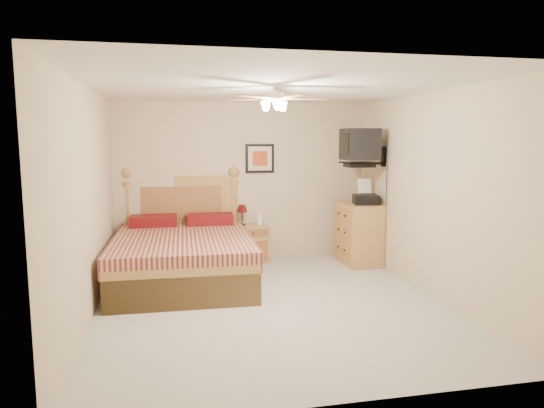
{
  "coord_description": "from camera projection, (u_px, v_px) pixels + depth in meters",
  "views": [
    {
      "loc": [
        -1.12,
        -5.4,
        1.92
      ],
      "look_at": [
        0.19,
        0.9,
        1.06
      ],
      "focal_mm": 32.0,
      "sensor_mm": 36.0,
      "label": 1
    }
  ],
  "objects": [
    {
      "name": "floor",
      "position": [
        272.0,
        303.0,
        5.72
      ],
      "size": [
        4.5,
        4.5,
        0.0
      ],
      "primitive_type": "plane",
      "color": "#A9A398",
      "rests_on": "ground"
    },
    {
      "name": "ceiling",
      "position": [
        271.0,
        87.0,
        5.39
      ],
      "size": [
        4.0,
        4.5,
        0.04
      ],
      "primitive_type": "cube",
      "color": "white",
      "rests_on": "ground"
    },
    {
      "name": "wall_back",
      "position": [
        243.0,
        182.0,
        7.74
      ],
      "size": [
        4.0,
        0.04,
        2.5
      ],
      "primitive_type": "cube",
      "color": "#C6B292",
      "rests_on": "ground"
    },
    {
      "name": "wall_front",
      "position": [
        337.0,
        237.0,
        3.37
      ],
      "size": [
        4.0,
        0.04,
        2.5
      ],
      "primitive_type": "cube",
      "color": "#C6B292",
      "rests_on": "ground"
    },
    {
      "name": "wall_left",
      "position": [
        88.0,
        203.0,
        5.15
      ],
      "size": [
        0.04,
        4.5,
        2.5
      ],
      "primitive_type": "cube",
      "color": "#C6B292",
      "rests_on": "ground"
    },
    {
      "name": "wall_right",
      "position": [
        431.0,
        194.0,
        5.95
      ],
      "size": [
        0.04,
        4.5,
        2.5
      ],
      "primitive_type": "cube",
      "color": "#C6B292",
      "rests_on": "ground"
    },
    {
      "name": "bed",
      "position": [
        182.0,
        227.0,
        6.5
      ],
      "size": [
        1.83,
        2.37,
        1.51
      ],
      "primitive_type": null,
      "rotation": [
        0.0,
        0.0,
        -0.02
      ],
      "color": "#A27D46",
      "rests_on": "ground"
    },
    {
      "name": "nightstand",
      "position": [
        250.0,
        244.0,
        7.64
      ],
      "size": [
        0.57,
        0.45,
        0.58
      ],
      "primitive_type": "cube",
      "rotation": [
        0.0,
        0.0,
        0.09
      ],
      "color": "#B3894B",
      "rests_on": "ground"
    },
    {
      "name": "table_lamp",
      "position": [
        242.0,
        215.0,
        7.62
      ],
      "size": [
        0.2,
        0.2,
        0.32
      ],
      "primitive_type": null,
      "rotation": [
        0.0,
        0.0,
        -0.14
      ],
      "color": "#510E0F",
      "rests_on": "nightstand"
    },
    {
      "name": "lotion_bottle",
      "position": [
        260.0,
        218.0,
        7.62
      ],
      "size": [
        0.11,
        0.11,
        0.23
      ],
      "primitive_type": "imported",
      "rotation": [
        0.0,
        0.0,
        0.24
      ],
      "color": "white",
      "rests_on": "nightstand"
    },
    {
      "name": "framed_picture",
      "position": [
        260.0,
        158.0,
        7.72
      ],
      "size": [
        0.46,
        0.04,
        0.46
      ],
      "primitive_type": "cube",
      "color": "black",
      "rests_on": "wall_back"
    },
    {
      "name": "dresser",
      "position": [
        360.0,
        233.0,
        7.54
      ],
      "size": [
        0.57,
        0.81,
        0.94
      ],
      "primitive_type": "cube",
      "rotation": [
        0.0,
        0.0,
        0.01
      ],
      "color": "#A06A44",
      "rests_on": "ground"
    },
    {
      "name": "fax_machine",
      "position": [
        366.0,
        192.0,
        7.35
      ],
      "size": [
        0.43,
        0.44,
        0.38
      ],
      "primitive_type": null,
      "rotation": [
        0.0,
        0.0,
        -0.2
      ],
      "color": "black",
      "rests_on": "dresser"
    },
    {
      "name": "magazine_lower",
      "position": [
        353.0,
        200.0,
        7.79
      ],
      "size": [
        0.21,
        0.26,
        0.02
      ],
      "primitive_type": "imported",
      "rotation": [
        0.0,
        0.0,
        0.11
      ],
      "color": "beige",
      "rests_on": "dresser"
    },
    {
      "name": "magazine_upper",
      "position": [
        355.0,
        199.0,
        7.8
      ],
      "size": [
        0.27,
        0.31,
        0.02
      ],
      "primitive_type": "imported",
      "rotation": [
        0.0,
        0.0,
        0.44
      ],
      "color": "tan",
      "rests_on": "magazine_lower"
    },
    {
      "name": "wall_tv",
      "position": [
        369.0,
        147.0,
        7.13
      ],
      "size": [
        0.56,
        0.46,
        0.58
      ],
      "primitive_type": null,
      "color": "black",
      "rests_on": "wall_right"
    },
    {
      "name": "ceiling_fan",
      "position": [
        275.0,
        98.0,
        5.21
      ],
      "size": [
        1.14,
        1.14,
        0.28
      ],
      "primitive_type": null,
      "color": "white",
      "rests_on": "ceiling"
    }
  ]
}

